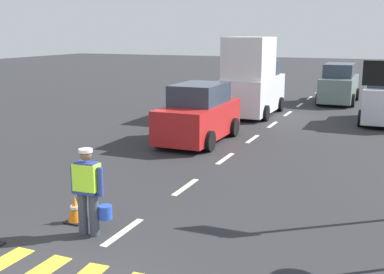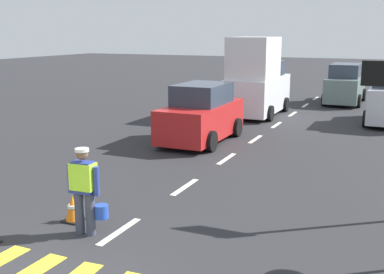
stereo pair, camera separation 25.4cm
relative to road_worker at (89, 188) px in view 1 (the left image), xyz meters
name	(u,v)px [view 1 (the left image)]	position (x,y,z in m)	size (l,w,h in m)	color
ground_plane	(301,104)	(0.50, 18.63, -0.93)	(96.00, 96.00, 0.00)	#28282B
lane_center_line	(314,95)	(0.50, 22.83, -0.93)	(0.14, 46.40, 0.01)	silver
road_worker	(89,188)	(0.00, 0.00, 0.00)	(0.76, 0.40, 1.67)	#383D4C
traffic_cone_far	(75,209)	(-0.64, 0.41, -0.66)	(0.36, 0.36, 0.55)	black
delivery_truck	(252,80)	(-0.96, 14.32, 0.68)	(2.16, 4.60, 3.54)	silver
car_oncoming_lead	(199,115)	(-1.15, 8.30, 0.00)	(1.99, 4.10, 2.01)	red
car_outgoing_far	(339,85)	(2.24, 20.02, 0.05)	(1.92, 4.39, 2.11)	slate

